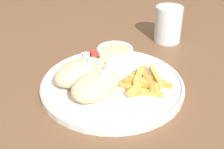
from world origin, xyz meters
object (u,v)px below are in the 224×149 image
at_px(plate, 112,84).
at_px(pita_sandwich_near, 96,85).
at_px(sauce_ramekin, 115,55).
at_px(water_glass, 168,26).
at_px(pita_sandwich_far, 83,72).
at_px(fries_pile, 144,82).

distance_m(plate, pita_sandwich_near, 0.07).
relative_size(sauce_ramekin, water_glass, 0.86).
height_order(pita_sandwich_near, water_glass, water_glass).
relative_size(pita_sandwich_far, sauce_ramekin, 1.73).
bearing_deg(water_glass, pita_sandwich_far, -146.54).
bearing_deg(pita_sandwich_far, fries_pile, -42.13).
bearing_deg(plate, pita_sandwich_far, 166.54).
bearing_deg(sauce_ramekin, fries_pile, -72.82).
relative_size(pita_sandwich_near, water_glass, 1.44).
distance_m(pita_sandwich_near, pita_sandwich_far, 0.06).
bearing_deg(pita_sandwich_near, sauce_ramekin, 20.45).
bearing_deg(water_glass, sauce_ramekin, -147.91).
xyz_separation_m(plate, water_glass, (0.22, 0.20, 0.04)).
distance_m(sauce_ramekin, water_glass, 0.22).
bearing_deg(sauce_ramekin, pita_sandwich_far, -143.84).
height_order(fries_pile, sauce_ramekin, sauce_ramekin).
bearing_deg(fries_pile, pita_sandwich_far, 159.55).
relative_size(pita_sandwich_near, sauce_ramekin, 1.68).
xyz_separation_m(pita_sandwich_far, sauce_ramekin, (0.09, 0.07, -0.00)).
distance_m(plate, pita_sandwich_far, 0.07).
xyz_separation_m(pita_sandwich_far, water_glass, (0.28, 0.18, 0.00)).
distance_m(plate, sauce_ramekin, 0.09).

